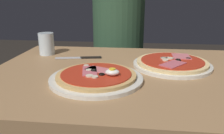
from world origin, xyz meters
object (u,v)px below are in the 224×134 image
pizza_foreground (96,77)px  dining_table (131,105)px  pizza_across_left (172,63)px  diner_person (118,62)px  knife (82,58)px  water_glass_near (47,45)px

pizza_foreground → dining_table: bearing=43.1°
pizza_foreground → pizza_across_left: (0.26, 0.18, 0.00)m
pizza_across_left → diner_person: 0.68m
pizza_foreground → diner_person: 0.80m
dining_table → diner_person: (-0.11, 0.67, -0.03)m
knife → pizza_across_left: bearing=-11.3°
water_glass_near → diner_person: bearing=59.2°
water_glass_near → knife: (0.17, -0.05, -0.04)m
knife → diner_person: bearing=78.0°
pizza_foreground → knife: (-0.11, 0.25, -0.01)m
pizza_across_left → water_glass_near: water_glass_near is taller
water_glass_near → dining_table: bearing=-26.7°
pizza_across_left → knife: 0.37m
dining_table → pizza_foreground: (-0.11, -0.10, 0.14)m
dining_table → knife: size_ratio=5.24×
dining_table → pizza_foreground: pizza_foreground is taller
water_glass_near → diner_person: diner_person is taller
pizza_foreground → pizza_across_left: bearing=34.4°
pizza_foreground → knife: size_ratio=1.52×
dining_table → water_glass_near: bearing=153.3°
dining_table → diner_person: size_ratio=0.87×
diner_person → pizza_across_left: bearing=113.0°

